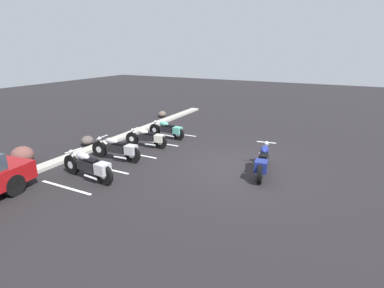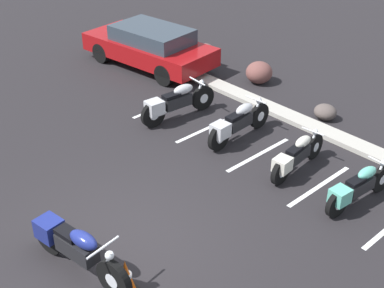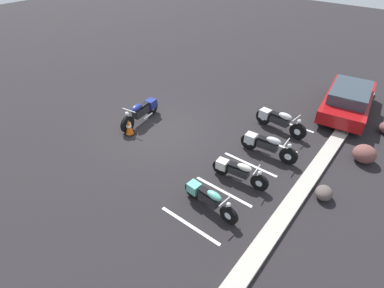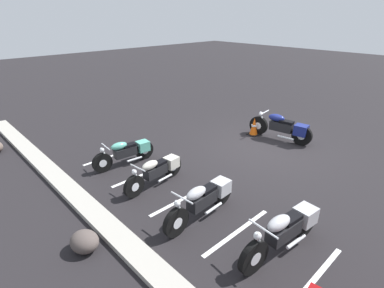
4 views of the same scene
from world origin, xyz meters
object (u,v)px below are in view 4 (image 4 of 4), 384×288
parked_bike_0 (286,230)px  parked_bike_2 (157,171)px  landscape_rock_0 (85,242)px  traffic_cone (254,127)px  parked_bike_1 (204,199)px  parked_bike_3 (127,152)px  motorcycle_navy_featured (283,127)px

parked_bike_0 → parked_bike_2: parked_bike_0 is taller
landscape_rock_0 → traffic_cone: (1.36, -7.40, 0.11)m
parked_bike_0 → parked_bike_2: bearing=-79.9°
parked_bike_2 → landscape_rock_0: bearing=15.6°
parked_bike_1 → landscape_rock_0: (0.84, 2.46, -0.25)m
parked_bike_3 → parked_bike_2: bearing=93.2°
parked_bike_1 → traffic_cone: (2.20, -4.94, -0.14)m
parked_bike_1 → landscape_rock_0: parked_bike_1 is taller
parked_bike_1 → parked_bike_2: (1.84, -0.08, -0.04)m
parked_bike_3 → landscape_rock_0: parked_bike_3 is taller
parked_bike_1 → parked_bike_2: 1.85m
landscape_rock_0 → parked_bike_0: bearing=-133.1°
parked_bike_0 → parked_bike_1: (1.82, 0.39, -0.02)m
parked_bike_0 → traffic_cone: size_ratio=3.34×
motorcycle_navy_featured → landscape_rock_0: size_ratio=3.98×
parked_bike_1 → parked_bike_2: parked_bike_1 is taller
landscape_rock_0 → parked_bike_2: bearing=-68.5°
motorcycle_navy_featured → parked_bike_1: size_ratio=1.08×
parked_bike_1 → parked_bike_3: size_ratio=1.10×
parked_bike_0 → traffic_cone: parked_bike_0 is taller
parked_bike_2 → parked_bike_3: bearing=-97.7°
motorcycle_navy_featured → traffic_cone: size_ratio=3.47×
parked_bike_2 → parked_bike_3: 1.57m
parked_bike_3 → parked_bike_0: bearing=97.8°
motorcycle_navy_featured → landscape_rock_0: (-0.33, 7.71, -0.29)m
parked_bike_1 → parked_bike_3: parked_bike_1 is taller
parked_bike_2 → traffic_cone: size_ratio=2.91×
parked_bike_3 → landscape_rock_0: (-2.57, 2.59, -0.21)m
parked_bike_0 → landscape_rock_0: bearing=-37.7°
traffic_cone → parked_bike_1: bearing=114.0°
motorcycle_navy_featured → traffic_cone: 1.08m
motorcycle_navy_featured → parked_bike_0: 5.71m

